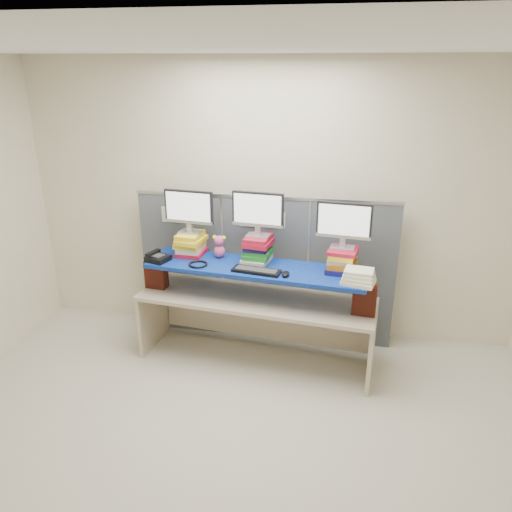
% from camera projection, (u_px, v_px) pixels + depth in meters
% --- Properties ---
extents(room, '(5.00, 4.00, 2.80)m').
position_uv_depth(room, '(221.00, 283.00, 3.19)').
color(room, beige).
rests_on(room, ground).
extents(cubicle_partition, '(2.60, 0.06, 1.53)m').
position_uv_depth(cubicle_partition, '(265.00, 269.00, 5.05)').
color(cubicle_partition, '#464B53').
rests_on(cubicle_partition, ground).
extents(desk, '(2.27, 0.88, 0.67)m').
position_uv_depth(desk, '(256.00, 310.00, 4.70)').
color(desk, '#C2B094').
rests_on(desk, ground).
extents(brick_pier_left, '(0.21, 0.13, 0.28)m').
position_uv_depth(brick_pier_left, '(156.00, 274.00, 4.82)').
color(brick_pier_left, maroon).
rests_on(brick_pier_left, desk).
extents(brick_pier_right, '(0.21, 0.13, 0.28)m').
position_uv_depth(brick_pier_right, '(364.00, 299.00, 4.30)').
color(brick_pier_right, maroon).
rests_on(brick_pier_right, desk).
extents(blue_board, '(2.06, 0.72, 0.04)m').
position_uv_depth(blue_board, '(256.00, 268.00, 4.55)').
color(blue_board, navy).
rests_on(blue_board, brick_pier_left).
extents(book_stack_left, '(0.28, 0.34, 0.22)m').
position_uv_depth(book_stack_left, '(191.00, 244.00, 4.79)').
color(book_stack_left, '#AF142D').
rests_on(book_stack_left, blue_board).
extents(book_stack_center, '(0.29, 0.32, 0.25)m').
position_uv_depth(book_stack_center, '(258.00, 249.00, 4.60)').
color(book_stack_center, beige).
rests_on(book_stack_center, blue_board).
extents(book_stack_right, '(0.29, 0.33, 0.21)m').
position_uv_depth(book_stack_right, '(342.00, 260.00, 4.41)').
color(book_stack_right, '#141250').
rests_on(book_stack_right, blue_board).
extents(monitor_left, '(0.48, 0.15, 0.41)m').
position_uv_depth(monitor_left, '(189.00, 209.00, 4.66)').
color(monitor_left, '#AAA9AF').
rests_on(monitor_left, book_stack_left).
extents(monitor_center, '(0.48, 0.15, 0.41)m').
position_uv_depth(monitor_center, '(258.00, 212.00, 4.47)').
color(monitor_center, '#AAA9AF').
rests_on(monitor_center, book_stack_center).
extents(monitor_right, '(0.48, 0.15, 0.41)m').
position_uv_depth(monitor_right, '(344.00, 223.00, 4.29)').
color(monitor_right, '#AAA9AF').
rests_on(monitor_right, book_stack_right).
extents(keyboard, '(0.45, 0.21, 0.03)m').
position_uv_depth(keyboard, '(256.00, 271.00, 4.41)').
color(keyboard, black).
rests_on(keyboard, blue_board).
extents(mouse, '(0.10, 0.13, 0.04)m').
position_uv_depth(mouse, '(286.00, 274.00, 4.33)').
color(mouse, black).
rests_on(mouse, blue_board).
extents(desk_phone, '(0.24, 0.23, 0.08)m').
position_uv_depth(desk_phone, '(157.00, 258.00, 4.66)').
color(desk_phone, black).
rests_on(desk_phone, blue_board).
extents(headset, '(0.19, 0.19, 0.02)m').
position_uv_depth(headset, '(198.00, 264.00, 4.56)').
color(headset, black).
rests_on(headset, blue_board).
extents(plush_toy, '(0.13, 0.10, 0.22)m').
position_uv_depth(plush_toy, '(219.00, 246.00, 4.71)').
color(plush_toy, '#D25084').
rests_on(plush_toy, blue_board).
extents(binder_stack, '(0.30, 0.26, 0.13)m').
position_uv_depth(binder_stack, '(359.00, 277.00, 4.16)').
color(binder_stack, white).
rests_on(binder_stack, blue_board).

